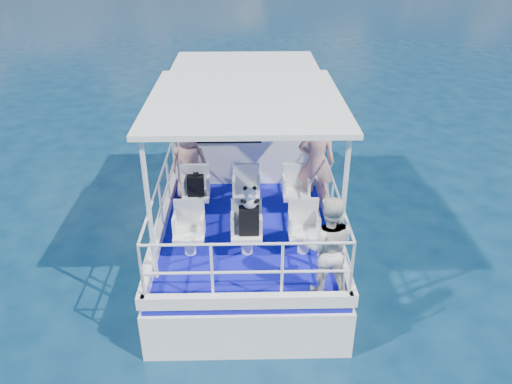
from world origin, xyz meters
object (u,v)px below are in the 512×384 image
passenger_port_fwd (190,163)px  passenger_stbd_aft (328,247)px  backpack_center (249,221)px  panda (250,197)px

passenger_port_fwd → passenger_stbd_aft: (2.16, -2.84, 0.04)m
backpack_center → panda: bearing=-19.4°
backpack_center → panda: (0.02, -0.01, 0.42)m
passenger_port_fwd → backpack_center: passenger_port_fwd is taller
passenger_port_fwd → passenger_stbd_aft: passenger_stbd_aft is taller
passenger_port_fwd → passenger_stbd_aft: size_ratio=0.95×
passenger_stbd_aft → backpack_center: size_ratio=3.26×
panda → passenger_port_fwd: bearing=120.1°
passenger_stbd_aft → backpack_center: bearing=-33.0°
passenger_port_fwd → passenger_stbd_aft: 3.56m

